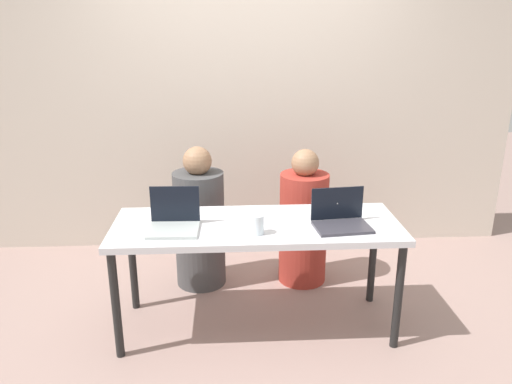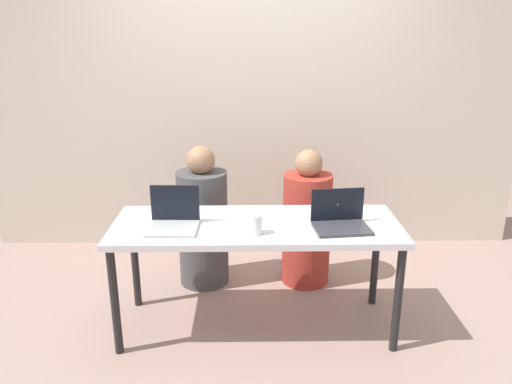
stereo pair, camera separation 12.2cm
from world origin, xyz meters
The scene contains 8 objects.
ground_plane centered at (0.00, 0.00, 0.00)m, with size 12.00×12.00×0.00m, color gray.
back_wall centered at (0.00, 1.39, 1.19)m, with size 4.56×0.10×2.38m, color beige.
desk centered at (0.00, 0.00, 0.65)m, with size 1.75×0.64×0.72m.
person_on_left centered at (-0.39, 0.62, 0.47)m, with size 0.46×0.46×1.06m.
person_on_right centered at (0.39, 0.62, 0.46)m, with size 0.41×0.41×1.03m.
laptop_front_right centered at (0.50, -0.08, 0.77)m, with size 0.35×0.27×0.22m.
laptop_front_left centered at (-0.49, -0.06, 0.77)m, with size 0.30×0.28×0.24m.
water_glass_center centered at (-0.01, -0.16, 0.77)m, with size 0.08×0.08×0.12m.
Camera 2 is at (-0.04, -2.83, 1.86)m, focal length 35.00 mm.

